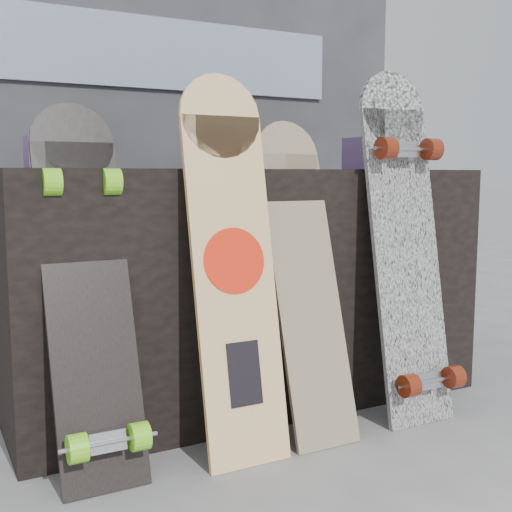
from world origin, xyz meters
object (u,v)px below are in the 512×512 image
skateboard_dark (88,284)px  longboard_geisha (232,255)px  longboard_cascadia (407,239)px  vendor_table (243,286)px  longboard_celtic (304,269)px

skateboard_dark → longboard_geisha: bearing=-9.8°
longboard_cascadia → skateboard_dark: size_ratio=1.14×
longboard_geisha → skateboard_dark: (-0.38, 0.07, -0.06)m
vendor_table → longboard_celtic: longboard_celtic is taller
vendor_table → longboard_geisha: (-0.23, -0.39, 0.16)m
vendor_table → longboard_cascadia: bearing=-45.3°
vendor_table → skateboard_dark: size_ratio=1.63×
longboard_geisha → longboard_celtic: 0.26m
longboard_geisha → longboard_celtic: bearing=8.1°
longboard_geisha → skateboard_dark: longboard_geisha is taller
vendor_table → longboard_geisha: bearing=-120.4°
longboard_geisha → longboard_celtic: size_ratio=1.12×
vendor_table → longboard_cascadia: longboard_cascadia is taller
vendor_table → longboard_celtic: size_ratio=1.68×
vendor_table → longboard_geisha: 0.48m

